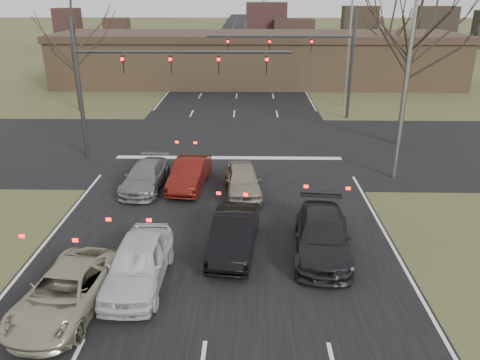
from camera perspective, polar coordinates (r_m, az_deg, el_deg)
The scene contains 17 objects.
ground at distance 16.43m, azimuth -3.34°, elevation -12.44°, with size 360.00×360.00×0.00m, color #444625.
road_main at distance 74.10m, azimuth 0.18°, elevation 14.75°, with size 14.00×300.00×0.02m, color black.
road_cross at distance 30.00m, azimuth -1.24°, elevation 3.97°, with size 200.00×14.00×0.02m, color black.
building at distance 51.94m, azimuth 2.05°, elevation 14.61°, with size 42.40×10.40×5.30m.
mast_arm_near at distance 27.60m, azimuth -12.69°, elevation 12.68°, with size 12.12×0.24×8.00m.
mast_arm_far at distance 37.10m, azimuth 9.14°, elevation 15.09°, with size 11.12×0.24×8.00m.
streetlight_right_near at distance 24.99m, azimuth 19.32°, elevation 12.27°, with size 2.34×0.25×10.00m.
streetlight_right_far at distance 41.48m, azimuth 12.93°, elevation 16.32°, with size 2.34×0.25×10.00m.
tree_left_far at distance 41.09m, azimuth -20.13°, elevation 18.00°, with size 5.70×5.70×9.50m.
tree_right_far at distance 50.49m, azimuth 17.91°, elevation 18.32°, with size 5.40×5.40×9.00m.
car_silver_suv at distance 15.78m, azimuth -20.41°, elevation -12.64°, with size 2.22×4.81×1.34m, color #A6A286.
car_white_sedan at distance 16.36m, azimuth -12.32°, elevation -9.82°, with size 1.87×4.65×1.58m, color silver.
car_black_hatch at distance 17.88m, azimuth -0.70°, elevation -6.53°, with size 1.57×4.50×1.48m, color black.
car_charcoal_sedan at distance 18.00m, azimuth 10.00°, elevation -6.72°, with size 2.05×5.05×1.47m, color black.
car_grey_ahead at distance 24.01m, azimuth -11.47°, elevation 0.42°, with size 1.79×4.40×1.28m, color slate.
car_red_ahead at distance 23.87m, azimuth -6.14°, elevation 0.80°, with size 1.51×4.33×1.43m, color #51100B.
car_silver_ahead at distance 22.88m, azimuth 0.35°, elevation -0.04°, with size 1.67×4.14×1.41m, color gray.
Camera 1 is at (1.20, -13.51, 9.26)m, focal length 35.00 mm.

